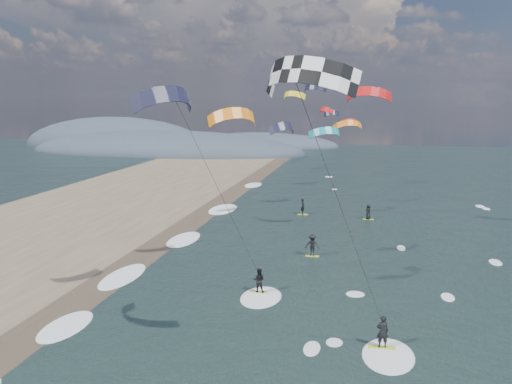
# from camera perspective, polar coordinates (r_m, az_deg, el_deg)

# --- Properties ---
(wet_sand_strip) EXTENTS (3.00, 240.00, 0.00)m
(wet_sand_strip) POSITION_cam_1_polar(r_m,az_deg,el_deg) (38.44, -17.19, -10.27)
(wet_sand_strip) COLOR #382D23
(wet_sand_strip) RESTS_ON ground
(coastal_hills) EXTENTS (80.00, 41.00, 15.00)m
(coastal_hills) POSITION_cam_1_polar(r_m,az_deg,el_deg) (139.56, -9.82, 4.26)
(coastal_hills) COLOR #3D4756
(coastal_hills) RESTS_ON ground
(kitesurfer_near_a) EXTENTS (7.86, 9.17, 14.84)m
(kitesurfer_near_a) POSITION_cam_1_polar(r_m,az_deg,el_deg) (23.47, 5.85, 5.47)
(kitesurfer_near_a) COLOR #B7CB23
(kitesurfer_near_a) RESTS_ON ground
(kitesurfer_near_b) EXTENTS (6.79, 9.19, 13.93)m
(kitesurfer_near_b) POSITION_cam_1_polar(r_m,az_deg,el_deg) (32.51, -5.18, 2.64)
(kitesurfer_near_b) COLOR #B7CB23
(kitesurfer_near_b) RESTS_ON ground
(far_kitesurfers) EXTENTS (8.10, 16.82, 1.83)m
(far_kitesurfers) POSITION_cam_1_polar(r_m,az_deg,el_deg) (52.76, 7.02, -3.49)
(far_kitesurfers) COLOR #B7CB23
(far_kitesurfers) RESTS_ON ground
(bg_kite_field) EXTENTS (15.09, 73.64, 6.56)m
(bg_kite_field) POSITION_cam_1_polar(r_m,az_deg,el_deg) (73.17, 6.82, 8.09)
(bg_kite_field) COLOR teal
(bg_kite_field) RESTS_ON ground
(shoreline_surf) EXTENTS (2.40, 79.40, 0.11)m
(shoreline_surf) POSITION_cam_1_polar(r_m,az_deg,el_deg) (41.93, -12.60, -8.39)
(shoreline_surf) COLOR white
(shoreline_surf) RESTS_ON ground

